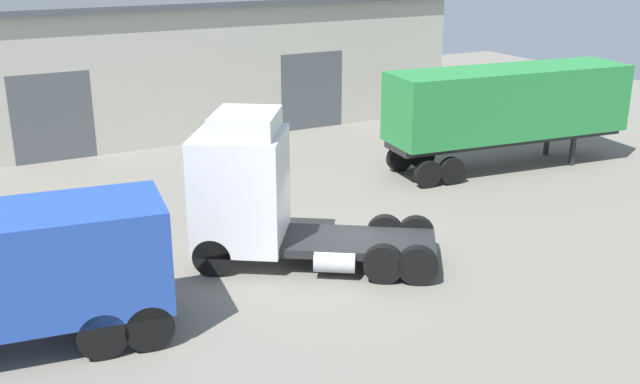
% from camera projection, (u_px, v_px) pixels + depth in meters
% --- Properties ---
extents(ground_plane, '(60.00, 60.00, 0.00)m').
position_uv_depth(ground_plane, '(354.00, 256.00, 21.50)').
color(ground_plane, slate).
extents(warehouse_building, '(27.18, 10.43, 6.06)m').
position_uv_depth(warehouse_building, '(158.00, 59.00, 36.36)').
color(warehouse_building, '#B7B2A3').
rests_on(warehouse_building, ground_plane).
extents(tractor_unit_white, '(6.90, 5.75, 4.28)m').
position_uv_depth(tractor_unit_white, '(259.00, 193.00, 20.57)').
color(tractor_unit_white, silver).
rests_on(tractor_unit_white, ground_plane).
extents(container_trailer_green, '(9.97, 3.50, 3.94)m').
position_uv_depth(container_trailer_green, '(507.00, 105.00, 28.95)').
color(container_trailer_green, '#28843D').
rests_on(container_trailer_green, ground_plane).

